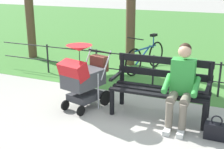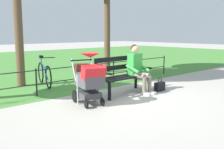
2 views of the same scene
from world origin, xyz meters
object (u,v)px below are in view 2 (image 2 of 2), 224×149
(handbag, at_px, (160,86))
(bicycle, at_px, (44,74))
(person_on_bench, at_px, (138,67))
(stroller, at_px, (89,78))
(park_bench, at_px, (122,73))

(handbag, xyz_separation_m, bicycle, (1.95, -2.82, 0.24))
(person_on_bench, bearing_deg, handbag, 153.87)
(stroller, bearing_deg, bicycle, -96.61)
(bicycle, bearing_deg, handbag, 124.75)
(park_bench, height_order, person_on_bench, person_on_bench)
(stroller, relative_size, handbag, 3.11)
(stroller, bearing_deg, person_on_bench, -177.51)
(person_on_bench, xyz_separation_m, handbag, (-0.58, 0.29, -0.55))
(park_bench, bearing_deg, bicycle, -66.55)
(park_bench, bearing_deg, person_on_bench, 148.87)
(stroller, relative_size, bicycle, 0.71)
(stroller, bearing_deg, park_bench, -167.22)
(person_on_bench, height_order, handbag, person_on_bench)
(stroller, distance_m, bicycle, 2.63)
(park_bench, bearing_deg, handbag, 151.88)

